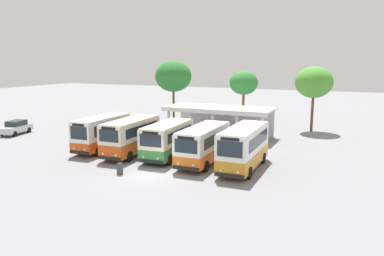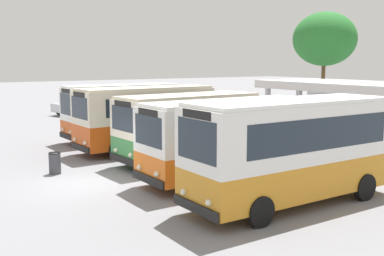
{
  "view_description": "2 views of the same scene",
  "coord_description": "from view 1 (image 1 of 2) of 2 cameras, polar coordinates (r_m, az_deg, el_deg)",
  "views": [
    {
      "loc": [
        14.12,
        -23.11,
        8.51
      ],
      "look_at": [
        -0.05,
        8.02,
        2.32
      ],
      "focal_mm": 34.69,
      "sensor_mm": 36.0,
      "label": 1
    },
    {
      "loc": [
        16.67,
        -5.97,
        4.6
      ],
      "look_at": [
        -2.72,
        6.4,
        1.29
      ],
      "focal_mm": 43.71,
      "sensor_mm": 36.0,
      "label": 2
    }
  ],
  "objects": [
    {
      "name": "waiting_chair_end_by_column",
      "position": [
        41.99,
        2.83,
        -0.72
      ],
      "size": [
        0.46,
        0.46,
        0.86
      ],
      "color": "slate",
      "rests_on": "ground"
    },
    {
      "name": "roadside_tree_west_of_canopy",
      "position": [
        53.27,
        -2.89,
        7.94
      ],
      "size": [
        5.18,
        5.18,
        8.58
      ],
      "color": "brown",
      "rests_on": "ground"
    },
    {
      "name": "city_bus_fourth_amber",
      "position": [
        31.12,
        1.79,
        -2.34
      ],
      "size": [
        2.53,
        7.49,
        3.1
      ],
      "color": "black",
      "rests_on": "ground"
    },
    {
      "name": "waiting_chair_fourth_seat",
      "position": [
        41.3,
        5.67,
        -0.94
      ],
      "size": [
        0.46,
        0.46,
        0.86
      ],
      "color": "slate",
      "rests_on": "ground"
    },
    {
      "name": "roadside_tree_behind_canopy",
      "position": [
        49.62,
        7.96,
        6.88
      ],
      "size": [
        3.74,
        3.74,
        7.29
      ],
      "color": "brown",
      "rests_on": "ground"
    },
    {
      "name": "city_bus_fifth_blue",
      "position": [
        29.66,
        7.99,
        -2.78
      ],
      "size": [
        2.5,
        7.59,
        3.4
      ],
      "color": "black",
      "rests_on": "ground"
    },
    {
      "name": "waiting_chair_second_from_end",
      "position": [
        41.65,
        3.71,
        -0.82
      ],
      "size": [
        0.46,
        0.46,
        0.86
      ],
      "color": "slate",
      "rests_on": "ground"
    },
    {
      "name": "city_bus_nearest_orange",
      "position": [
        36.75,
        -13.69,
        -0.57
      ],
      "size": [
        2.49,
        7.0,
        3.24
      ],
      "color": "black",
      "rests_on": "ground"
    },
    {
      "name": "waiting_chair_fifth_seat",
      "position": [
        40.99,
        6.59,
        -1.05
      ],
      "size": [
        0.46,
        0.46,
        0.86
      ],
      "color": "slate",
      "rests_on": "ground"
    },
    {
      "name": "ground_plane",
      "position": [
        28.39,
        -6.68,
        -7.26
      ],
      "size": [
        180.0,
        180.0,
        0.0
      ],
      "primitive_type": "plane",
      "color": "gray"
    },
    {
      "name": "roadside_tree_east_of_canopy",
      "position": [
        47.07,
        18.23,
        6.68
      ],
      "size": [
        4.47,
        4.47,
        7.91
      ],
      "color": "brown",
      "rests_on": "ground"
    },
    {
      "name": "terminal_canopy",
      "position": [
        42.54,
        4.4,
        2.18
      ],
      "size": [
        12.16,
        4.93,
        3.4
      ],
      "color": "silver",
      "rests_on": "ground"
    },
    {
      "name": "city_bus_second_in_row",
      "position": [
        34.39,
        -9.34,
        -1.11
      ],
      "size": [
        2.68,
        7.36,
        3.28
      ],
      "color": "black",
      "rests_on": "ground"
    },
    {
      "name": "litter_bin_apron",
      "position": [
        28.88,
        -11.03,
        -6.13
      ],
      "size": [
        0.49,
        0.49,
        0.9
      ],
      "color": "#3F3F47",
      "rests_on": "ground"
    },
    {
      "name": "waiting_chair_middle_seat",
      "position": [
        41.45,
        4.68,
        -0.89
      ],
      "size": [
        0.46,
        0.46,
        0.86
      ],
      "color": "slate",
      "rests_on": "ground"
    },
    {
      "name": "city_bus_middle_cream",
      "position": [
        32.89,
        -3.78,
        -1.67
      ],
      "size": [
        2.81,
        6.96,
        3.1
      ],
      "color": "black",
      "rests_on": "ground"
    },
    {
      "name": "parked_car_flank",
      "position": [
        48.26,
        -25.47,
        0.09
      ],
      "size": [
        2.6,
        4.39,
        1.62
      ],
      "color": "black",
      "rests_on": "ground"
    }
  ]
}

